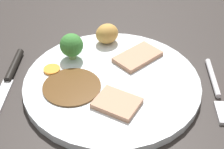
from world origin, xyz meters
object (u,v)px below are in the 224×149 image
object	(u,v)px
carrot_coin_front	(52,70)
knife	(9,78)
broccoli_floret	(71,45)
fork	(217,91)
roast_potato_left	(107,34)
dinner_plate	(112,83)
meat_slice_main	(138,57)
meat_slice_under	(117,103)

from	to	relation	value
carrot_coin_front	knife	size ratio (longest dim) A/B	0.15
broccoli_floret	fork	size ratio (longest dim) A/B	0.31
roast_potato_left	knife	bearing A→B (deg)	30.22
broccoli_floret	fork	distance (cm)	25.20
dinner_plate	meat_slice_main	world-z (taller)	meat_slice_main
roast_potato_left	fork	world-z (taller)	roast_potato_left
carrot_coin_front	fork	xyz separation A→B (cm)	(-26.85, 3.96, -1.24)
meat_slice_under	knife	xyz separation A→B (cm)	(18.01, -7.55, -1.35)
knife	fork	bearing A→B (deg)	86.76
dinner_plate	meat_slice_main	xyz separation A→B (cm)	(-4.49, -5.77, 1.10)
meat_slice_main	meat_slice_under	distance (cm)	12.35
carrot_coin_front	broccoli_floret	world-z (taller)	broccoli_floret
meat_slice_under	roast_potato_left	size ratio (longest dim) A/B	1.47
meat_slice_main	knife	xyz separation A→B (cm)	(21.78, 4.21, -1.35)
meat_slice_main	broccoli_floret	world-z (taller)	broccoli_floret
meat_slice_under	roast_potato_left	world-z (taller)	roast_potato_left
roast_potato_left	dinner_plate	bearing A→B (deg)	94.83
carrot_coin_front	fork	world-z (taller)	carrot_coin_front
meat_slice_under	fork	distance (cm)	16.68
meat_slice_main	broccoli_floret	distance (cm)	11.67
carrot_coin_front	meat_slice_main	bearing A→B (deg)	-166.50
carrot_coin_front	knife	distance (cm)	7.35
carrot_coin_front	broccoli_floret	xyz separation A→B (cm)	(-3.11, -3.67, 2.40)
meat_slice_main	fork	size ratio (longest dim) A/B	0.53
roast_potato_left	fork	bearing A→B (deg)	144.21
broccoli_floret	fork	bearing A→B (deg)	162.17
carrot_coin_front	fork	distance (cm)	27.17
dinner_plate	meat_slice_main	distance (cm)	7.40
dinner_plate	fork	bearing A→B (deg)	174.27
dinner_plate	broccoli_floret	size ratio (longest dim) A/B	6.06
knife	carrot_coin_front	bearing A→B (deg)	97.86
broccoli_floret	knife	bearing A→B (deg)	23.01
carrot_coin_front	knife	bearing A→B (deg)	5.66
roast_potato_left	carrot_coin_front	xyz separation A→B (cm)	(9.13, 8.81, -1.61)
meat_slice_under	broccoli_floret	world-z (taller)	broccoli_floret
meat_slice_main	meat_slice_under	xyz separation A→B (cm)	(3.78, 11.76, 0.00)
broccoli_floret	fork	xyz separation A→B (cm)	(-23.73, 7.63, -3.64)
meat_slice_under	carrot_coin_front	xyz separation A→B (cm)	(10.79, -8.27, -0.17)
roast_potato_left	carrot_coin_front	size ratio (longest dim) A/B	1.55
broccoli_floret	knife	size ratio (longest dim) A/B	0.25
fork	carrot_coin_front	bearing A→B (deg)	-95.72
broccoli_floret	fork	world-z (taller)	broccoli_floret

